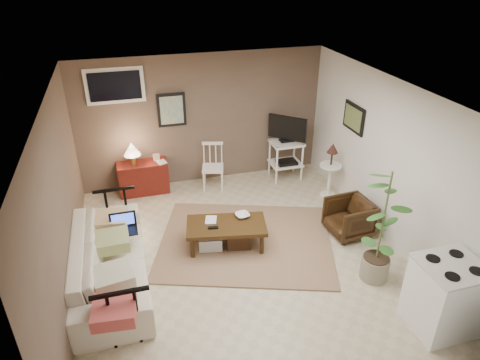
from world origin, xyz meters
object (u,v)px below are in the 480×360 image
object	(u,v)px
sofa	(109,253)
side_table	(331,164)
red_console	(143,175)
spindle_chair	(213,168)
tv_stand	(287,146)
stove	(445,296)
armchair	(350,216)
potted_plant	(383,224)
coffee_table	(226,234)

from	to	relation	value
sofa	side_table	bearing A→B (deg)	-71.50
red_console	spindle_chair	distance (m)	1.28
tv_stand	stove	world-z (taller)	tv_stand
side_table	tv_stand	bearing A→B (deg)	118.58
stove	armchair	bearing A→B (deg)	93.01
tv_stand	potted_plant	distance (m)	3.08
armchair	red_console	bearing A→B (deg)	-130.86
potted_plant	sofa	bearing A→B (deg)	164.96
potted_plant	coffee_table	bearing A→B (deg)	145.44
spindle_chair	coffee_table	bearing A→B (deg)	-97.19
tv_stand	sofa	bearing A→B (deg)	-146.94
coffee_table	spindle_chair	bearing A→B (deg)	82.81
side_table	potted_plant	xyz separation A→B (m)	(-0.40, -2.18, 0.24)
red_console	armchair	distance (m)	3.69
sofa	potted_plant	bearing A→B (deg)	-105.04
side_table	coffee_table	bearing A→B (deg)	-155.60
armchair	stove	world-z (taller)	stove
spindle_chair	stove	size ratio (longest dim) A/B	0.93
spindle_chair	potted_plant	size ratio (longest dim) A/B	0.52
sofa	stove	world-z (taller)	sofa
sofa	red_console	xyz separation A→B (m)	(0.61, 2.33, -0.11)
armchair	sofa	bearing A→B (deg)	-92.14
red_console	spindle_chair	size ratio (longest dim) A/B	1.19
side_table	potted_plant	world-z (taller)	potted_plant
side_table	red_console	bearing A→B (deg)	161.63
tv_stand	stove	size ratio (longest dim) A/B	1.37
red_console	side_table	bearing A→B (deg)	-18.37
side_table	stove	world-z (taller)	side_table
coffee_table	tv_stand	distance (m)	2.54
red_console	coffee_table	bearing A→B (deg)	-63.16
side_table	armchair	bearing A→B (deg)	-101.40
sofa	potted_plant	world-z (taller)	potted_plant
coffee_table	potted_plant	size ratio (longest dim) A/B	0.76
side_table	armchair	size ratio (longest dim) A/B	1.62
tv_stand	side_table	size ratio (longest dim) A/B	1.22
coffee_table	side_table	size ratio (longest dim) A/B	1.21
side_table	stove	xyz separation A→B (m)	(-0.13, -3.13, -0.18)
tv_stand	side_table	distance (m)	1.01
coffee_table	sofa	size ratio (longest dim) A/B	0.53
red_console	stove	xyz separation A→B (m)	(3.05, -4.19, 0.10)
side_table	stove	distance (m)	3.14
coffee_table	side_table	distance (m)	2.40
sofa	tv_stand	xyz separation A→B (m)	(3.31, 2.16, 0.20)
spindle_chair	stove	bearing A→B (deg)	-66.03
sofa	potted_plant	distance (m)	3.54
tv_stand	armchair	bearing A→B (deg)	-83.03
coffee_table	spindle_chair	xyz separation A→B (m)	(0.24, 1.87, 0.16)
armchair	potted_plant	distance (m)	1.18
sofa	red_console	size ratio (longest dim) A/B	2.30
red_console	tv_stand	xyz separation A→B (m)	(2.70, -0.17, 0.31)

